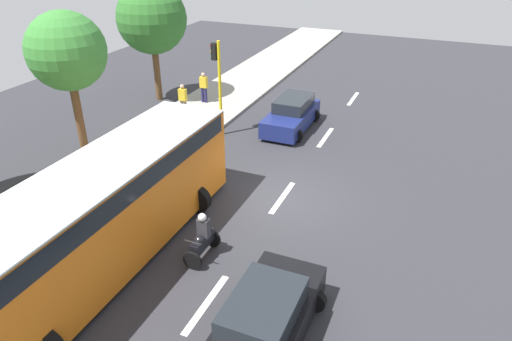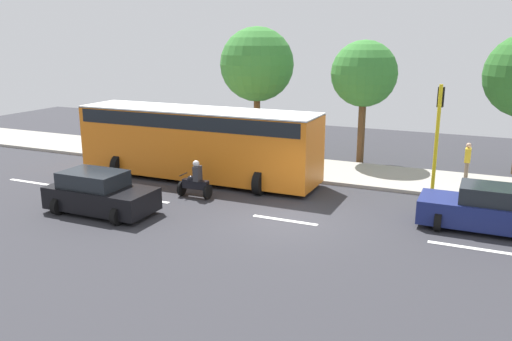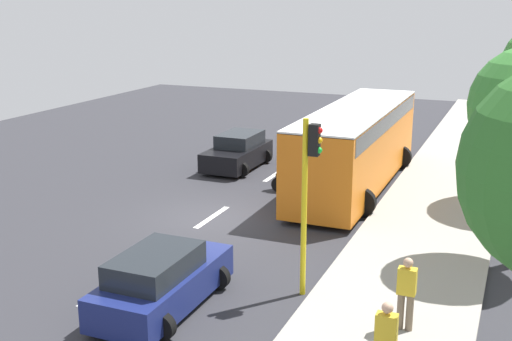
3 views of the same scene
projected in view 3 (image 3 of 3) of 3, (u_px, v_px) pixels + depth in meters
ground_plane at (212, 219)px, 22.01m from camera, size 40.00×60.00×0.10m
sidewalk at (421, 244)px, 19.36m from camera, size 4.00×60.00×0.15m
lane_stripe_north at (108, 287)px, 16.65m from camera, size 0.20×2.40×0.01m
lane_stripe_mid at (212, 217)px, 22.00m from camera, size 0.20×2.40×0.01m
lane_stripe_south at (275, 174)px, 27.34m from camera, size 0.20×2.40×0.01m
lane_stripe_far_south at (318, 146)px, 32.69m from camera, size 0.20×2.40×0.01m
car_black at (238, 152)px, 28.29m from camera, size 2.23×4.00×1.52m
car_dark_blue at (162, 281)px, 15.36m from camera, size 2.16×4.21×1.52m
city_bus at (357, 141)px, 25.15m from camera, size 3.20×11.00×3.16m
motorcycle at (284, 172)px, 25.21m from camera, size 0.60×1.30×1.53m
pedestrian_near_signal at (406, 291)px, 14.02m from camera, size 0.40×0.24×1.69m
pedestrian_by_tree at (386, 341)px, 12.00m from camera, size 0.40×0.24×1.69m
traffic_light_corner at (308, 183)px, 15.51m from camera, size 0.49×0.24×4.50m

